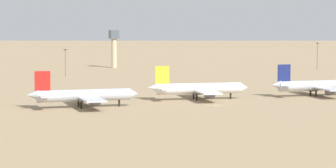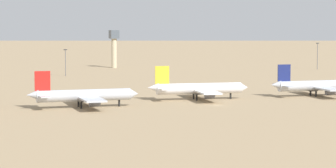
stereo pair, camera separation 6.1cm
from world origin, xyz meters
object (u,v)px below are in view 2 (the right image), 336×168
parked_jet_navy_5 (316,86)px  light_pole_west (317,54)px  parked_jet_yellow_4 (198,89)px  light_pole_mid (65,60)px  parked_jet_red_3 (83,95)px  control_tower (114,45)px

parked_jet_navy_5 → light_pole_west: bearing=63.8°
parked_jet_yellow_4 → light_pole_mid: 133.22m
light_pole_mid → parked_jet_red_3: bearing=-101.9°
parked_jet_yellow_4 → light_pole_mid: (-17.46, 132.01, 4.01)m
light_pole_west → light_pole_mid: size_ratio=1.11×
parked_jet_navy_5 → control_tower: control_tower is taller
light_pole_mid → light_pole_west: bearing=-1.0°
parked_jet_red_3 → control_tower: 209.85m
parked_jet_yellow_4 → control_tower: 189.04m
parked_jet_red_3 → light_pole_mid: bearing=82.3°
parked_jet_yellow_4 → light_pole_west: light_pole_west is taller
parked_jet_red_3 → parked_jet_yellow_4: parked_jet_red_3 is taller
parked_jet_yellow_4 → parked_jet_navy_5: 48.78m
parked_jet_navy_5 → control_tower: size_ratio=1.69×
parked_jet_red_3 → parked_jet_navy_5: parked_jet_red_3 is taller
light_pole_west → light_pole_mid: 150.93m
parked_jet_red_3 → parked_jet_navy_5: size_ratio=1.02×
light_pole_west → parked_jet_red_3: bearing=-142.5°
parked_jet_yellow_4 → light_pole_mid: light_pole_mid is taller
control_tower → light_pole_mid: bearing=-128.8°
parked_jet_yellow_4 → parked_jet_red_3: bearing=-159.7°
control_tower → parked_jet_yellow_4: bearing=-98.1°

